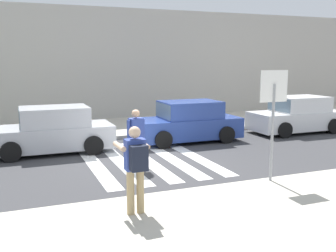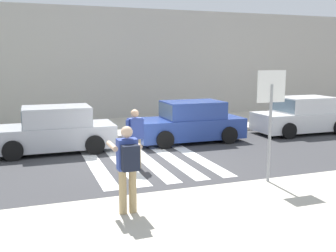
{
  "view_description": "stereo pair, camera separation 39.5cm",
  "coord_description": "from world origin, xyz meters",
  "px_view_note": "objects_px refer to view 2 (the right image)",
  "views": [
    {
      "loc": [
        -3.77,
        -11.21,
        3.11
      ],
      "look_at": [
        0.6,
        -0.2,
        1.1
      ],
      "focal_mm": 42.0,
      "sensor_mm": 36.0,
      "label": 1
    },
    {
      "loc": [
        -3.4,
        -11.35,
        3.11
      ],
      "look_at": [
        0.6,
        -0.2,
        1.1
      ],
      "focal_mm": 42.0,
      "sensor_mm": 36.0,
      "label": 2
    }
  ],
  "objects_px": {
    "parked_car_silver": "(54,131)",
    "parked_car_white": "(303,116)",
    "pedestrian_crossing": "(135,136)",
    "parked_car_blue": "(190,123)",
    "photographer_with_backpack": "(128,162)",
    "stop_sign": "(271,101)"
  },
  "relations": [
    {
      "from": "parked_car_silver",
      "to": "parked_car_white",
      "type": "relative_size",
      "value": 1.0
    },
    {
      "from": "pedestrian_crossing",
      "to": "parked_car_white",
      "type": "height_order",
      "value": "pedestrian_crossing"
    },
    {
      "from": "pedestrian_crossing",
      "to": "parked_car_blue",
      "type": "distance_m",
      "value": 4.25
    },
    {
      "from": "parked_car_white",
      "to": "photographer_with_backpack",
      "type": "bearing_deg",
      "value": -144.83
    },
    {
      "from": "parked_car_silver",
      "to": "parked_car_blue",
      "type": "distance_m",
      "value": 5.0
    },
    {
      "from": "parked_car_blue",
      "to": "parked_car_white",
      "type": "bearing_deg",
      "value": 0.0
    },
    {
      "from": "photographer_with_backpack",
      "to": "pedestrian_crossing",
      "type": "height_order",
      "value": "photographer_with_backpack"
    },
    {
      "from": "stop_sign",
      "to": "pedestrian_crossing",
      "type": "xyz_separation_m",
      "value": [
        -2.65,
        2.67,
        -1.15
      ]
    },
    {
      "from": "pedestrian_crossing",
      "to": "parked_car_blue",
      "type": "relative_size",
      "value": 0.42
    },
    {
      "from": "pedestrian_crossing",
      "to": "parked_car_white",
      "type": "relative_size",
      "value": 0.42
    },
    {
      "from": "photographer_with_backpack",
      "to": "parked_car_white",
      "type": "distance_m",
      "value": 11.34
    },
    {
      "from": "parked_car_white",
      "to": "pedestrian_crossing",
      "type": "bearing_deg",
      "value": -159.73
    },
    {
      "from": "stop_sign",
      "to": "pedestrian_crossing",
      "type": "relative_size",
      "value": 1.58
    },
    {
      "from": "photographer_with_backpack",
      "to": "parked_car_blue",
      "type": "xyz_separation_m",
      "value": [
        4.06,
        6.53,
        -0.44
      ]
    },
    {
      "from": "parked_car_white",
      "to": "parked_car_silver",
      "type": "bearing_deg",
      "value": -180.0
    },
    {
      "from": "parked_car_silver",
      "to": "parked_car_blue",
      "type": "relative_size",
      "value": 1.0
    },
    {
      "from": "pedestrian_crossing",
      "to": "parked_car_silver",
      "type": "relative_size",
      "value": 0.42
    },
    {
      "from": "pedestrian_crossing",
      "to": "parked_car_blue",
      "type": "xyz_separation_m",
      "value": [
        2.97,
        3.02,
        -0.25
      ]
    },
    {
      "from": "stop_sign",
      "to": "parked_car_white",
      "type": "distance_m",
      "value": 8.05
    },
    {
      "from": "parked_car_silver",
      "to": "pedestrian_crossing",
      "type": "bearing_deg",
      "value": -56.06
    },
    {
      "from": "parked_car_silver",
      "to": "parked_car_blue",
      "type": "xyz_separation_m",
      "value": [
        5.0,
        0.0,
        0.0
      ]
    },
    {
      "from": "stop_sign",
      "to": "parked_car_blue",
      "type": "relative_size",
      "value": 0.66
    }
  ]
}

